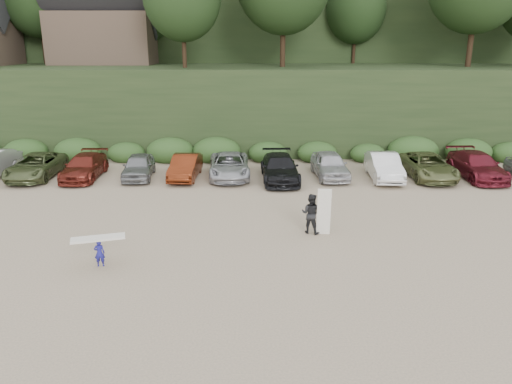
{
  "coord_description": "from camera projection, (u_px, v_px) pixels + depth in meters",
  "views": [
    {
      "loc": [
        0.51,
        -18.56,
        7.88
      ],
      "look_at": [
        0.38,
        3.0,
        1.3
      ],
      "focal_mm": 35.0,
      "sensor_mm": 36.0,
      "label": 1
    }
  ],
  "objects": [
    {
      "name": "adult_surfer",
      "position": [
        312.0,
        213.0,
        21.03
      ],
      "size": [
        1.32,
        0.94,
        2.04
      ],
      "color": "black",
      "rests_on": "ground"
    },
    {
      "name": "parked_cars",
      "position": [
        258.0,
        166.0,
        29.51
      ],
      "size": [
        39.7,
        5.93,
        1.64
      ],
      "color": "silver",
      "rests_on": "ground"
    },
    {
      "name": "ground",
      "position": [
        246.0,
        245.0,
        20.06
      ],
      "size": [
        120.0,
        120.0,
        0.0
      ],
      "primitive_type": "plane",
      "color": "tan",
      "rests_on": "ground"
    },
    {
      "name": "hillside_backdrop",
      "position": [
        252.0,
        6.0,
        51.15
      ],
      "size": [
        90.0,
        41.5,
        28.0
      ],
      "color": "black",
      "rests_on": "ground"
    },
    {
      "name": "child_surfer",
      "position": [
        99.0,
        247.0,
        17.93
      ],
      "size": [
        1.95,
        1.03,
        1.13
      ],
      "color": "navy",
      "rests_on": "ground"
    }
  ]
}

